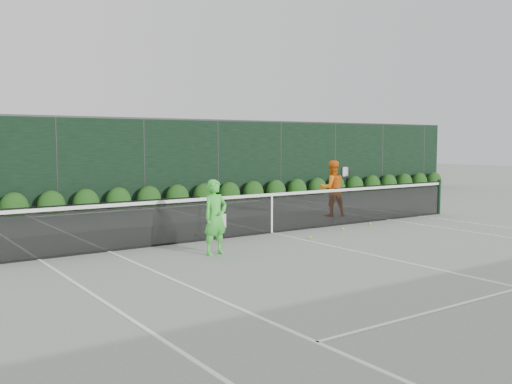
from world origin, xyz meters
TOP-DOWN VIEW (x-y plane):
  - ground at (0.00, 0.00)m, footprint 80.00×80.00m
  - tennis_net at (-0.02, 0.00)m, footprint 12.90×0.10m
  - player_woman at (-2.48, -1.48)m, footprint 0.63×0.43m
  - player_man at (3.37, 1.52)m, footprint 0.98×0.86m
  - court_lines at (0.00, 0.00)m, footprint 11.03×23.83m
  - windscreen_fence at (0.00, -2.71)m, footprint 32.00×21.07m
  - hedge_row at (-0.00, 7.15)m, footprint 31.66×0.65m
  - tennis_balls at (0.81, -0.38)m, footprint 4.76×1.97m

SIDE VIEW (x-z plane):
  - ground at x=0.00m, z-range 0.00..0.00m
  - court_lines at x=0.00m, z-range 0.00..0.01m
  - tennis_balls at x=0.81m, z-range 0.00..0.07m
  - hedge_row at x=0.00m, z-range -0.23..0.70m
  - tennis_net at x=-0.02m, z-range 0.00..1.07m
  - player_woman at x=-2.48m, z-range 0.00..1.49m
  - player_man at x=3.37m, z-range 0.00..1.67m
  - windscreen_fence at x=0.00m, z-range -0.02..3.04m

